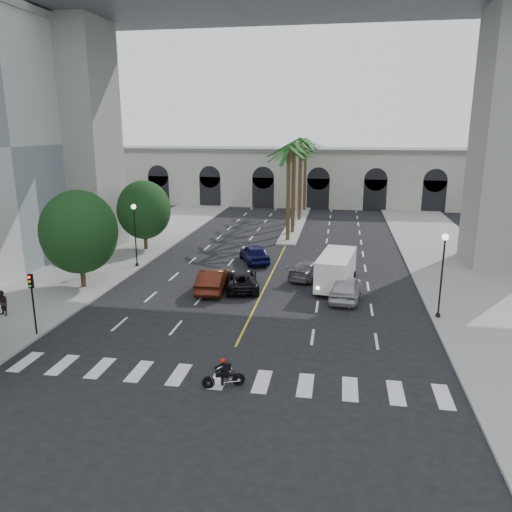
{
  "coord_description": "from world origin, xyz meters",
  "views": [
    {
      "loc": [
        5.22,
        -22.1,
        11.33
      ],
      "look_at": [
        0.44,
        6.0,
        4.03
      ],
      "focal_mm": 35.0,
      "sensor_mm": 36.0,
      "label": 1
    }
  ],
  "objects_px": {
    "traffic_signal_far": "(32,294)",
    "car_d": "(310,269)",
    "car_e": "(254,254)",
    "cargo_van": "(336,269)",
    "lamp_post_right": "(442,269)",
    "car_b": "(213,280)",
    "pedestrian_b": "(2,303)",
    "motorcycle_rider": "(225,374)",
    "car_a": "(346,287)",
    "car_c": "(242,280)",
    "lamp_post_left_far": "(135,230)"
  },
  "relations": [
    {
      "from": "traffic_signal_far",
      "to": "car_d",
      "type": "distance_m",
      "value": 20.11
    },
    {
      "from": "car_e",
      "to": "cargo_van",
      "type": "height_order",
      "value": "cargo_van"
    },
    {
      "from": "lamp_post_right",
      "to": "car_b",
      "type": "bearing_deg",
      "value": 168.49
    },
    {
      "from": "car_b",
      "to": "pedestrian_b",
      "type": "bearing_deg",
      "value": 28.56
    },
    {
      "from": "car_e",
      "to": "cargo_van",
      "type": "xyz_separation_m",
      "value": [
        7.07,
        -6.05,
        0.6
      ]
    },
    {
      "from": "motorcycle_rider",
      "to": "pedestrian_b",
      "type": "xyz_separation_m",
      "value": [
        -15.38,
        5.95,
        0.32
      ]
    },
    {
      "from": "traffic_signal_far",
      "to": "car_a",
      "type": "xyz_separation_m",
      "value": [
        17.15,
        9.33,
        -1.68
      ]
    },
    {
      "from": "lamp_post_right",
      "to": "cargo_van",
      "type": "xyz_separation_m",
      "value": [
        -6.29,
        5.22,
        -1.81
      ]
    },
    {
      "from": "motorcycle_rider",
      "to": "cargo_van",
      "type": "bearing_deg",
      "value": 51.36
    },
    {
      "from": "traffic_signal_far",
      "to": "car_e",
      "type": "bearing_deg",
      "value": 62.27
    },
    {
      "from": "pedestrian_b",
      "to": "motorcycle_rider",
      "type": "bearing_deg",
      "value": -0.17
    },
    {
      "from": "motorcycle_rider",
      "to": "cargo_van",
      "type": "height_order",
      "value": "cargo_van"
    },
    {
      "from": "lamp_post_right",
      "to": "cargo_van",
      "type": "height_order",
      "value": "lamp_post_right"
    },
    {
      "from": "car_b",
      "to": "car_c",
      "type": "relative_size",
      "value": 1.03
    },
    {
      "from": "pedestrian_b",
      "to": "lamp_post_left_far",
      "type": "bearing_deg",
      "value": 94.83
    },
    {
      "from": "car_a",
      "to": "car_e",
      "type": "xyz_separation_m",
      "value": [
        -7.81,
        8.43,
        -0.03
      ]
    },
    {
      "from": "car_a",
      "to": "car_b",
      "type": "xyz_separation_m",
      "value": [
        -9.38,
        0.21,
        -0.01
      ]
    },
    {
      "from": "pedestrian_b",
      "to": "car_d",
      "type": "bearing_deg",
      "value": 54.04
    },
    {
      "from": "traffic_signal_far",
      "to": "car_a",
      "type": "distance_m",
      "value": 19.59
    },
    {
      "from": "motorcycle_rider",
      "to": "car_c",
      "type": "bearing_deg",
      "value": 76.38
    },
    {
      "from": "car_e",
      "to": "pedestrian_b",
      "type": "relative_size",
      "value": 2.93
    },
    {
      "from": "lamp_post_left_far",
      "to": "motorcycle_rider",
      "type": "relative_size",
      "value": 2.89
    },
    {
      "from": "cargo_van",
      "to": "car_e",
      "type": "bearing_deg",
      "value": 147.29
    },
    {
      "from": "cargo_van",
      "to": "traffic_signal_far",
      "type": "bearing_deg",
      "value": -136.66
    },
    {
      "from": "car_c",
      "to": "car_e",
      "type": "distance_m",
      "value": 7.47
    },
    {
      "from": "car_c",
      "to": "lamp_post_left_far",
      "type": "bearing_deg",
      "value": -36.59
    },
    {
      "from": "motorcycle_rider",
      "to": "car_a",
      "type": "relative_size",
      "value": 0.38
    },
    {
      "from": "lamp_post_left_far",
      "to": "car_b",
      "type": "xyz_separation_m",
      "value": [
        7.86,
        -4.96,
        -2.4
      ]
    },
    {
      "from": "car_a",
      "to": "car_e",
      "type": "distance_m",
      "value": 11.49
    },
    {
      "from": "car_a",
      "to": "car_c",
      "type": "relative_size",
      "value": 1.0
    },
    {
      "from": "traffic_signal_far",
      "to": "car_c",
      "type": "relative_size",
      "value": 0.75
    },
    {
      "from": "lamp_post_left_far",
      "to": "traffic_signal_far",
      "type": "bearing_deg",
      "value": -89.6
    },
    {
      "from": "cargo_van",
      "to": "lamp_post_left_far",
      "type": "bearing_deg",
      "value": 178.25
    },
    {
      "from": "car_a",
      "to": "pedestrian_b",
      "type": "bearing_deg",
      "value": 25.46
    },
    {
      "from": "lamp_post_left_far",
      "to": "car_a",
      "type": "distance_m",
      "value": 18.16
    },
    {
      "from": "lamp_post_left_far",
      "to": "cargo_van",
      "type": "relative_size",
      "value": 0.87
    },
    {
      "from": "traffic_signal_far",
      "to": "cargo_van",
      "type": "distance_m",
      "value": 20.2
    },
    {
      "from": "car_c",
      "to": "pedestrian_b",
      "type": "height_order",
      "value": "pedestrian_b"
    },
    {
      "from": "motorcycle_rider",
      "to": "car_d",
      "type": "xyz_separation_m",
      "value": [
        2.66,
        17.68,
        0.06
      ]
    },
    {
      "from": "car_c",
      "to": "car_e",
      "type": "relative_size",
      "value": 1.03
    },
    {
      "from": "car_b",
      "to": "cargo_van",
      "type": "xyz_separation_m",
      "value": [
        8.65,
        2.17,
        0.58
      ]
    },
    {
      "from": "car_e",
      "to": "cargo_van",
      "type": "bearing_deg",
      "value": 115.46
    },
    {
      "from": "car_b",
      "to": "car_c",
      "type": "height_order",
      "value": "car_b"
    },
    {
      "from": "traffic_signal_far",
      "to": "car_c",
      "type": "distance_m",
      "value": 14.28
    },
    {
      "from": "traffic_signal_far",
      "to": "car_d",
      "type": "bearing_deg",
      "value": 44.14
    },
    {
      "from": "cargo_van",
      "to": "pedestrian_b",
      "type": "relative_size",
      "value": 3.82
    },
    {
      "from": "traffic_signal_far",
      "to": "car_e",
      "type": "xyz_separation_m",
      "value": [
        9.34,
        17.76,
        -1.7
      ]
    },
    {
      "from": "lamp_post_left_far",
      "to": "cargo_van",
      "type": "height_order",
      "value": "lamp_post_left_far"
    },
    {
      "from": "car_c",
      "to": "traffic_signal_far",
      "type": "bearing_deg",
      "value": 33.25
    },
    {
      "from": "car_a",
      "to": "pedestrian_b",
      "type": "distance_m",
      "value": 21.99
    }
  ]
}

